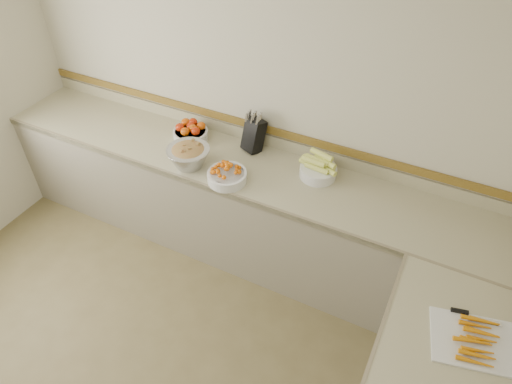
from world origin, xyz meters
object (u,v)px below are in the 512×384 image
at_px(knife_block, 254,134).
at_px(cutting_board, 474,339).
at_px(rhubarb_bowl, 189,155).
at_px(tomato_bowl, 191,132).
at_px(corn_bowl, 318,169).
at_px(cherry_tomato_bowl, 227,175).

bearing_deg(knife_block, cutting_board, -29.37).
xyz_separation_m(knife_block, rhubarb_bowl, (-0.33, -0.40, -0.04)).
bearing_deg(tomato_bowl, corn_bowl, 0.37).
xyz_separation_m(corn_bowl, rhubarb_bowl, (-0.89, -0.31, 0.03)).
bearing_deg(cherry_tomato_bowl, knife_block, 90.86).
height_order(tomato_bowl, cherry_tomato_bowl, cherry_tomato_bowl).
bearing_deg(corn_bowl, rhubarb_bowl, -160.84).
distance_m(knife_block, tomato_bowl, 0.53).
bearing_deg(cutting_board, tomato_bowl, 158.62).
height_order(cherry_tomato_bowl, rhubarb_bowl, rhubarb_bowl).
bearing_deg(rhubarb_bowl, tomato_bowl, 121.02).
height_order(tomato_bowl, corn_bowl, corn_bowl).
xyz_separation_m(corn_bowl, cutting_board, (1.18, -0.89, -0.05)).
height_order(knife_block, tomato_bowl, knife_block).
distance_m(knife_block, cutting_board, 2.00).
bearing_deg(tomato_bowl, cutting_board, -21.38).
bearing_deg(tomato_bowl, knife_block, 10.56).
relative_size(knife_block, tomato_bowl, 1.20).
bearing_deg(knife_block, corn_bowl, -9.01).
bearing_deg(rhubarb_bowl, knife_block, 50.28).
bearing_deg(corn_bowl, tomato_bowl, -179.63).
bearing_deg(corn_bowl, cherry_tomato_bowl, -148.53).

